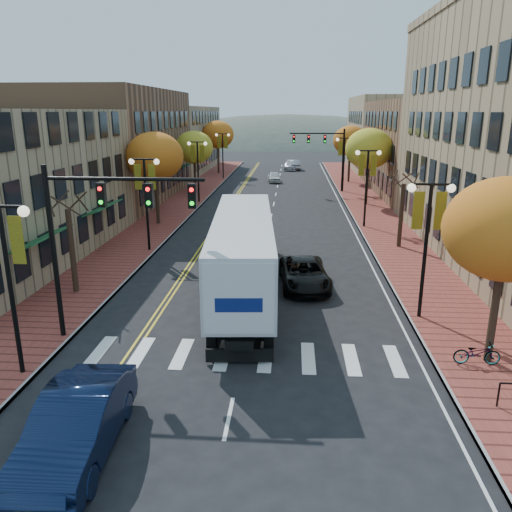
% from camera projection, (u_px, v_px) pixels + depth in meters
% --- Properties ---
extents(ground, '(200.00, 200.00, 0.00)m').
position_uv_depth(ground, '(236.00, 383.00, 16.93)').
color(ground, black).
rests_on(ground, ground).
extents(sidewalk_left, '(4.00, 85.00, 0.15)m').
position_uv_depth(sidewalk_left, '(181.00, 205.00, 48.65)').
color(sidewalk_left, brown).
rests_on(sidewalk_left, ground).
extents(sidewalk_right, '(4.00, 85.00, 0.15)m').
position_uv_depth(sidewalk_right, '(368.00, 207.00, 47.41)').
color(sidewalk_right, brown).
rests_on(sidewalk_right, ground).
extents(building_left_mid, '(12.00, 24.00, 11.00)m').
position_uv_depth(building_left_mid, '(109.00, 145.00, 51.04)').
color(building_left_mid, brown).
rests_on(building_left_mid, ground).
extents(building_left_far, '(12.00, 26.00, 9.50)m').
position_uv_depth(building_left_far, '(168.00, 139.00, 75.18)').
color(building_left_far, '#9E8966').
rests_on(building_left_far, ground).
extents(building_right_mid, '(15.00, 24.00, 10.00)m').
position_uv_depth(building_right_mid, '(446.00, 148.00, 54.47)').
color(building_right_mid, brown).
rests_on(building_right_mid, ground).
extents(building_right_far, '(15.00, 20.00, 11.00)m').
position_uv_depth(building_right_far, '(404.00, 134.00, 75.40)').
color(building_right_far, '#9E8966').
rests_on(building_right_far, ground).
extents(tree_left_a, '(0.28, 0.28, 4.20)m').
position_uv_depth(tree_left_a, '(72.00, 251.00, 24.59)').
color(tree_left_a, '#382619').
rests_on(tree_left_a, sidewalk_left).
extents(tree_left_b, '(4.48, 4.48, 7.21)m').
position_uv_depth(tree_left_b, '(155.00, 157.00, 39.01)').
color(tree_left_b, '#382619').
rests_on(tree_left_b, sidewalk_left).
extents(tree_left_c, '(4.16, 4.16, 6.69)m').
position_uv_depth(tree_left_c, '(194.00, 147.00, 54.44)').
color(tree_left_c, '#382619').
rests_on(tree_left_c, sidewalk_left).
extents(tree_left_d, '(4.61, 4.61, 7.42)m').
position_uv_depth(tree_left_d, '(218.00, 135.00, 71.52)').
color(tree_left_d, '#382619').
rests_on(tree_left_d, sidewalk_left).
extents(tree_right_a, '(4.16, 4.16, 6.69)m').
position_uv_depth(tree_right_a, '(506.00, 230.00, 16.81)').
color(tree_right_a, '#382619').
rests_on(tree_right_a, sidewalk_right).
extents(tree_right_b, '(0.28, 0.28, 4.20)m').
position_uv_depth(tree_right_b, '(401.00, 216.00, 32.92)').
color(tree_right_b, '#382619').
rests_on(tree_right_b, sidewalk_right).
extents(tree_right_c, '(4.48, 4.48, 7.21)m').
position_uv_depth(tree_right_c, '(369.00, 149.00, 47.34)').
color(tree_right_c, '#382619').
rests_on(tree_right_c, sidewalk_right).
extents(tree_right_d, '(4.35, 4.35, 7.00)m').
position_uv_depth(tree_right_d, '(350.00, 141.00, 62.71)').
color(tree_right_d, '#382619').
rests_on(tree_right_d, sidewalk_right).
extents(lamp_left_a, '(1.96, 0.36, 6.05)m').
position_uv_depth(lamp_left_a, '(6.00, 258.00, 16.25)').
color(lamp_left_a, black).
rests_on(lamp_left_a, ground).
extents(lamp_left_b, '(1.96, 0.36, 6.05)m').
position_uv_depth(lamp_left_b, '(145.00, 187.00, 31.57)').
color(lamp_left_b, black).
rests_on(lamp_left_b, ground).
extents(lamp_left_c, '(1.96, 0.36, 6.05)m').
position_uv_depth(lamp_left_c, '(198.00, 160.00, 48.80)').
color(lamp_left_c, black).
rests_on(lamp_left_c, ground).
extents(lamp_left_d, '(1.96, 0.36, 6.05)m').
position_uv_depth(lamp_left_d, '(223.00, 147.00, 66.04)').
color(lamp_left_d, black).
rests_on(lamp_left_d, ground).
extents(lamp_right_a, '(1.96, 0.36, 6.05)m').
position_uv_depth(lamp_right_a, '(428.00, 225.00, 20.96)').
color(lamp_right_a, black).
rests_on(lamp_right_a, ground).
extents(lamp_right_b, '(1.96, 0.36, 6.05)m').
position_uv_depth(lamp_right_b, '(367.00, 173.00, 38.19)').
color(lamp_right_b, black).
rests_on(lamp_right_b, ground).
extents(lamp_right_c, '(1.96, 0.36, 6.05)m').
position_uv_depth(lamp_right_c, '(344.00, 154.00, 55.43)').
color(lamp_right_c, black).
rests_on(lamp_right_c, ground).
extents(traffic_mast_near, '(6.10, 0.35, 7.00)m').
position_uv_depth(traffic_mast_near, '(99.00, 221.00, 18.80)').
color(traffic_mast_near, black).
rests_on(traffic_mast_near, ground).
extents(traffic_mast_far, '(6.10, 0.34, 7.00)m').
position_uv_depth(traffic_mast_far, '(326.00, 148.00, 55.39)').
color(traffic_mast_far, black).
rests_on(traffic_mast_far, ground).
extents(semi_truck, '(3.88, 16.66, 4.13)m').
position_uv_depth(semi_truck, '(243.00, 246.00, 24.95)').
color(semi_truck, black).
rests_on(semi_truck, ground).
extents(navy_sedan, '(2.15, 5.48, 1.78)m').
position_uv_depth(navy_sedan, '(77.00, 425.00, 13.23)').
color(navy_sedan, black).
rests_on(navy_sedan, ground).
extents(black_suv, '(2.82, 5.36, 1.44)m').
position_uv_depth(black_suv, '(304.00, 274.00, 26.08)').
color(black_suv, black).
rests_on(black_suv, ground).
extents(car_far_white, '(1.97, 4.00, 1.31)m').
position_uv_depth(car_far_white, '(274.00, 177.00, 64.58)').
color(car_far_white, silver).
rests_on(car_far_white, ground).
extents(car_far_silver, '(2.27, 5.09, 1.45)m').
position_uv_depth(car_far_silver, '(291.00, 165.00, 77.95)').
color(car_far_silver, '#B8B8C0').
rests_on(car_far_silver, ground).
extents(car_far_oncoming, '(2.05, 4.55, 1.45)m').
position_uv_depth(car_far_oncoming, '(294.00, 165.00, 78.20)').
color(car_far_oncoming, '#ABA9B1').
rests_on(car_far_oncoming, ground).
extents(bicycle, '(1.65, 0.58, 0.86)m').
position_uv_depth(bicycle, '(477.00, 353.00, 17.81)').
color(bicycle, gray).
rests_on(bicycle, sidewalk_right).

